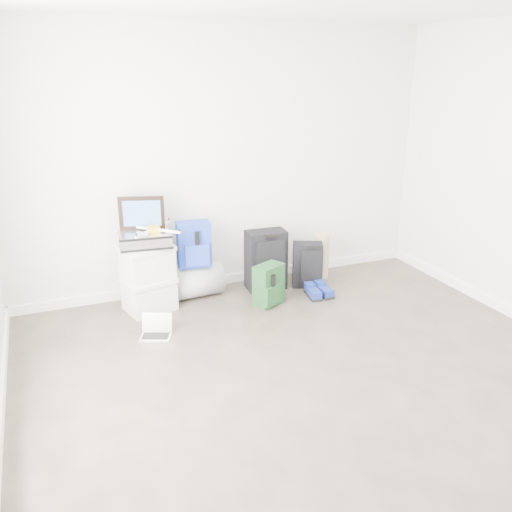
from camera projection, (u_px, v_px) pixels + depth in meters
name	position (u px, v px, depth m)	size (l,w,h in m)	color
ground	(344.00, 408.00, 3.83)	(5.00, 5.00, 0.00)	#342A26
room_envelope	(358.00, 165.00, 3.27)	(4.52, 5.02, 2.71)	silver
boxes_stack	(148.00, 278.00, 5.26)	(0.55, 0.48, 0.66)	silver
briefcase	(145.00, 239.00, 5.12)	(0.47, 0.35, 0.14)	#B2B2B7
painting	(142.00, 213.00, 5.13)	(0.42, 0.15, 0.32)	black
drone	(154.00, 229.00, 5.10)	(0.43, 0.43, 0.05)	gold
duffel_bag	(195.00, 281.00, 5.61)	(0.35, 0.35, 0.56)	#9CA0A4
blue_backpack	(194.00, 245.00, 5.45)	(0.35, 0.27, 0.46)	#172699
large_suitcase	(266.00, 260.00, 5.76)	(0.43, 0.29, 0.64)	black
green_backpack	(269.00, 286.00, 5.41)	(0.35, 0.32, 0.42)	#143718
carry_on	(308.00, 265.00, 5.84)	(0.36, 0.30, 0.49)	black
shoes	(318.00, 292.00, 5.66)	(0.26, 0.29, 0.09)	black
rolled_rug	(322.00, 255.00, 6.11)	(0.17, 0.17, 0.51)	tan
laptop	(156.00, 331.00, 4.84)	(0.32, 0.28, 0.19)	silver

